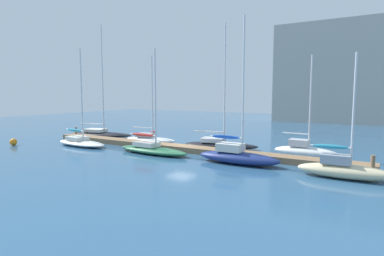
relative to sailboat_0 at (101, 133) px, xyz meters
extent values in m
plane|color=#2D567A|center=(14.29, -3.10, -0.50)|extent=(120.00, 120.00, 0.00)
cube|color=#846647|center=(14.29, -3.10, -0.24)|extent=(32.78, 1.73, 0.51)
cylinder|color=#846647|center=(-1.70, -2.39, 0.16)|extent=(0.28, 0.28, 1.31)
cylinder|color=#846647|center=(30.28, -3.82, 0.16)|extent=(0.28, 0.28, 1.31)
ellipsoid|color=black|center=(0.09, 0.02, -0.20)|extent=(8.83, 4.36, 0.58)
cube|color=silver|center=(-0.73, -0.17, 0.28)|extent=(2.88, 2.28, 0.38)
cylinder|color=silver|center=(0.51, 0.12, 6.68)|extent=(0.15, 0.15, 13.18)
cylinder|color=silver|center=(-1.23, -0.29, 1.10)|extent=(3.50, 0.93, 0.12)
ellipsoid|color=white|center=(3.90, -6.20, -0.21)|extent=(6.79, 2.53, 0.58)
cube|color=silver|center=(3.23, -6.17, 0.27)|extent=(2.08, 1.64, 0.38)
cylinder|color=silver|center=(4.23, -6.22, 4.77)|extent=(0.14, 0.14, 9.38)
cylinder|color=silver|center=(2.83, -6.15, 1.10)|extent=(2.81, 0.25, 0.11)
ellipsoid|color=teal|center=(2.83, -6.15, 1.10)|extent=(2.54, 0.48, 0.28)
ellipsoid|color=white|center=(8.49, -0.54, -0.19)|extent=(6.35, 2.85, 0.61)
cube|color=#9EA3AD|center=(7.88, -0.63, 0.31)|extent=(2.02, 1.64, 0.40)
cylinder|color=silver|center=(8.79, -0.49, 4.58)|extent=(0.14, 0.14, 8.93)
cylinder|color=silver|center=(7.52, -0.68, 1.14)|extent=(2.56, 0.48, 0.11)
ellipsoid|color=#2D7047|center=(12.97, -5.73, -0.18)|extent=(7.53, 2.24, 0.63)
cube|color=silver|center=(12.22, -5.71, 0.33)|extent=(2.28, 1.48, 0.41)
cylinder|color=silver|center=(13.34, -5.75, 4.49)|extent=(0.14, 0.14, 8.72)
cylinder|color=silver|center=(11.78, -5.70, 1.15)|extent=(3.14, 0.21, 0.12)
ellipsoid|color=#B72D28|center=(11.78, -5.70, 1.15)|extent=(2.83, 0.45, 0.28)
ellipsoid|color=black|center=(16.93, 0.00, -0.18)|extent=(7.72, 3.89, 0.63)
cube|color=silver|center=(16.21, -0.18, 0.34)|extent=(2.52, 2.03, 0.41)
cylinder|color=silver|center=(17.29, 0.08, 5.86)|extent=(0.14, 0.14, 11.46)
cylinder|color=silver|center=(15.78, -0.28, 1.16)|extent=(3.05, 0.84, 0.12)
ellipsoid|color=navy|center=(21.24, -5.55, -0.03)|extent=(6.66, 2.02, 0.94)
cube|color=silver|center=(20.58, -5.56, 0.75)|extent=(2.01, 1.38, 0.61)
cylinder|color=silver|center=(21.57, -5.55, 5.59)|extent=(0.14, 0.14, 10.29)
cylinder|color=silver|center=(20.18, -5.57, 1.53)|extent=(2.79, 0.15, 0.11)
ellipsoid|color=blue|center=(20.18, -5.57, 1.53)|extent=(2.51, 0.39, 0.28)
ellipsoid|color=white|center=(25.10, -0.18, -0.04)|extent=(5.45, 1.79, 0.92)
cube|color=silver|center=(24.56, -0.15, 0.72)|extent=(1.66, 1.16, 0.60)
cylinder|color=silver|center=(25.37, -0.19, 4.27)|extent=(0.13, 0.13, 7.70)
cylinder|color=silver|center=(24.24, -0.14, 1.50)|extent=(2.27, 0.21, 0.11)
ellipsoid|color=beige|center=(28.85, -6.01, -0.04)|extent=(5.98, 1.83, 0.92)
cube|color=#9EA3AD|center=(28.26, -6.03, 0.73)|extent=(1.82, 1.19, 0.60)
cylinder|color=silver|center=(29.14, -6.00, 3.95)|extent=(0.14, 0.14, 7.05)
cylinder|color=silver|center=(27.90, -6.04, 1.51)|extent=(2.49, 0.21, 0.11)
ellipsoid|color=teal|center=(27.90, -6.04, 1.51)|extent=(2.25, 0.45, 0.28)
sphere|color=red|center=(4.33, 5.15, -0.23)|extent=(0.54, 0.54, 0.54)
sphere|color=orange|center=(-2.50, -9.71, -0.13)|extent=(0.73, 0.73, 0.73)
cube|color=#ADA89E|center=(23.76, 39.29, 8.70)|extent=(24.81, 11.51, 18.40)
camera|label=1|loc=(31.05, -28.33, 4.94)|focal=30.09mm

